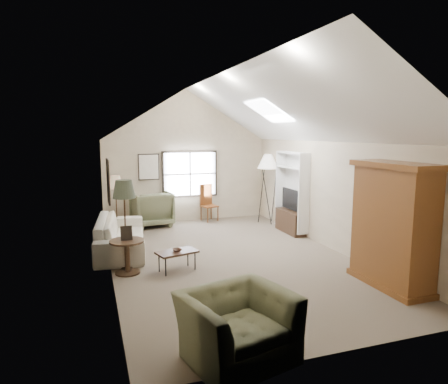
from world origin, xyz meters
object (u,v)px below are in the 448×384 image
object	(u,v)px
side_table	(127,257)
armchair_far	(151,209)
armchair_near	(237,326)
coffee_table	(177,261)
armoire	(393,225)
side_chair	(209,203)
sofa	(121,234)

from	to	relation	value
side_table	armchair_far	bearing A→B (deg)	74.87
armchair_near	coffee_table	distance (m)	3.28
armchair_far	coffee_table	size ratio (longest dim) A/B	1.43
armoire	armchair_near	world-z (taller)	armoire
armoire	side_chair	bearing A→B (deg)	104.16
armchair_near	coffee_table	size ratio (longest dim) A/B	1.60
armoire	sofa	size ratio (longest dim) A/B	0.83
side_table	side_chair	size ratio (longest dim) A/B	0.59
armchair_near	side_chair	distance (m)	7.63
armoire	armchair_far	xyz separation A→B (m)	(-3.34, 6.00, -0.59)
coffee_table	side_table	xyz separation A→B (m)	(-0.94, 0.17, 0.13)
coffee_table	side_table	world-z (taller)	side_table
armchair_near	side_table	size ratio (longest dim) A/B	1.89
sofa	side_chair	world-z (taller)	side_chair
armchair_near	side_chair	world-z (taller)	side_chair
armoire	coffee_table	size ratio (longest dim) A/B	2.82
armchair_near	side_table	world-z (taller)	armchair_near
sofa	armchair_near	bearing A→B (deg)	-162.86
armoire	sofa	world-z (taller)	armoire
side_table	side_chair	bearing A→B (deg)	54.33
sofa	armoire	bearing A→B (deg)	-124.43
coffee_table	side_table	bearing A→B (deg)	169.57
armoire	sofa	bearing A→B (deg)	139.48
sofa	coffee_table	xyz separation A→B (m)	(0.94, -1.77, -0.19)
armoire	side_table	bearing A→B (deg)	153.93
armchair_near	armchair_far	world-z (taller)	armchair_far
armoire	side_chair	world-z (taller)	armoire
armchair_near	armchair_far	xyz separation A→B (m)	(0.06, 7.30, 0.10)
sofa	armchair_far	bearing A→B (deg)	-18.70
sofa	armchair_near	world-z (taller)	armchair_near
coffee_table	armchair_far	bearing A→B (deg)	88.57
armchair_far	coffee_table	xyz separation A→B (m)	(-0.10, -4.03, -0.31)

